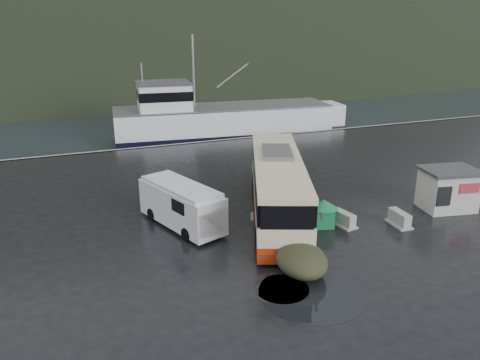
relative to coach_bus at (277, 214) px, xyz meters
name	(u,v)px	position (x,y,z in m)	size (l,w,h in m)	color
ground	(276,232)	(-1.15, -2.25, 0.00)	(160.00, 160.00, 0.00)	black
harbor_water	(94,63)	(-1.15, 107.75, 0.00)	(300.00, 180.00, 0.02)	black
quay_edge	(180,144)	(-1.15, 17.75, 0.00)	(160.00, 0.60, 1.50)	#999993
headland	(90,42)	(8.85, 247.75, 0.00)	(780.00, 540.00, 570.00)	black
coach_bus	(277,214)	(0.00, 0.00, 0.00)	(3.13, 12.57, 3.56)	beige
white_van	(182,226)	(-5.51, 0.37, 0.00)	(1.99, 5.76, 2.40)	silver
waste_bin_left	(322,226)	(1.58, -2.42, 0.00)	(1.09, 1.09, 1.53)	#147441
waste_bin_right	(280,224)	(-0.49, -1.40, 0.00)	(1.13, 1.13, 1.59)	#147441
dome_tent	(301,272)	(-1.86, -6.33, 0.00)	(2.23, 3.12, 1.23)	#31331E
ticket_kiosk	(445,209)	(9.66, -2.92, 0.00)	(3.15, 2.39, 2.47)	#B9B9B4
jersey_barrier_a	(343,225)	(2.66, -2.76, 0.00)	(0.78, 1.56, 0.78)	#999993
jersey_barrier_b	(399,225)	(5.52, -3.84, 0.00)	(0.79, 1.57, 0.79)	#999993
fishing_trawler	(224,125)	(5.25, 24.18, 0.00)	(26.87, 5.88, 10.75)	silver
puddles	(305,292)	(-2.47, -7.88, 0.01)	(4.41, 4.41, 0.01)	black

